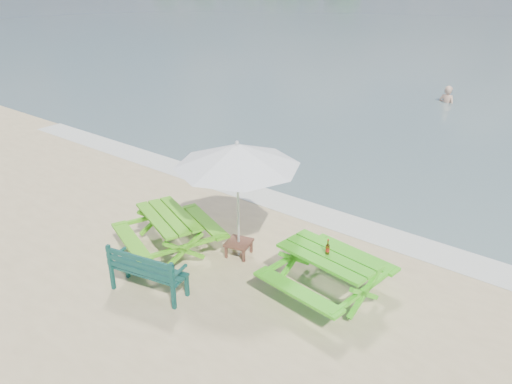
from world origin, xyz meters
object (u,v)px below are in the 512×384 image
Objects in this scene: picnic_table_left at (170,234)px; patio_umbrella at (237,155)px; side_table at (239,248)px; beer_bottle at (328,249)px; park_bench at (149,279)px; picnic_table_right at (327,275)px; swimmer at (446,108)px.

patio_umbrella reaches higher than picnic_table_left.
picnic_table_left is at bearing -149.31° from side_table.
beer_bottle is (3.22, 0.65, 0.53)m from picnic_table_left.
park_bench is at bearing -58.37° from picnic_table_left.
swimmer is at bearing 100.72° from picnic_table_right.
picnic_table_left is 1.41m from park_bench.
patio_umbrella is at bearing 0.00° from side_table.
swimmer is at bearing 90.89° from park_bench.
beer_bottle is at bearing -164.11° from picnic_table_right.
side_table is at bearing 178.11° from beer_bottle.
beer_bottle is 14.92m from swimmer.
picnic_table_left is 1.25× the size of swimmer.
patio_umbrella is at bearing 30.69° from picnic_table_left.
patio_umbrella is (-2.04, 0.06, 1.74)m from picnic_table_right.
patio_umbrella is (0.46, 1.91, 1.87)m from park_bench.
picnic_table_right is 2.68m from patio_umbrella.
picnic_table_right reaches higher than side_table.
park_bench is (-2.51, -1.85, -0.13)m from picnic_table_right.
patio_umbrella reaches higher than side_table.
picnic_table_right is at bearing -1.64° from side_table.
side_table is (-2.04, 0.06, -0.24)m from picnic_table_right.
patio_umbrella reaches higher than picnic_table_right.
side_table is 1.97m from patio_umbrella.
patio_umbrella is at bearing 178.11° from beer_bottle.
picnic_table_left is at bearing -168.60° from picnic_table_right.
picnic_table_right reaches higher than swimmer.
patio_umbrella is 1.54× the size of swimmer.
park_bench is 0.78× the size of swimmer.
picnic_table_left is 1.42m from side_table.
side_table is (0.46, 1.91, -0.11)m from park_bench.
park_bench reaches higher than side_table.
beer_bottle is 0.15× the size of swimmer.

